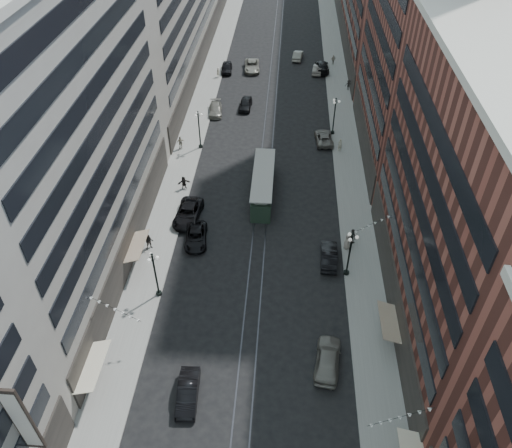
% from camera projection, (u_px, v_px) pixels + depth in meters
% --- Properties ---
extents(ground, '(220.00, 220.00, 0.00)m').
position_uv_depth(ground, '(269.00, 132.00, 72.48)').
color(ground, black).
rests_on(ground, ground).
extents(sidewalk_west, '(4.00, 180.00, 0.15)m').
position_uv_depth(sidewalk_west, '(204.00, 98.00, 80.57)').
color(sidewalk_west, gray).
rests_on(sidewalk_west, ground).
extents(sidewalk_east, '(4.00, 180.00, 0.15)m').
position_uv_depth(sidewalk_east, '(340.00, 102.00, 79.47)').
color(sidewalk_east, gray).
rests_on(sidewalk_east, ground).
extents(rail_west, '(0.12, 180.00, 0.02)m').
position_uv_depth(rail_west, '(267.00, 100.00, 80.10)').
color(rail_west, '#2D2D33').
rests_on(rail_west, ground).
extents(rail_east, '(0.12, 180.00, 0.02)m').
position_uv_depth(rail_east, '(276.00, 100.00, 80.03)').
color(rail_east, '#2D2D33').
rests_on(rail_east, ground).
extents(building_west_mid, '(8.00, 36.00, 28.00)m').
position_uv_depth(building_west_mid, '(64.00, 141.00, 43.76)').
color(building_west_mid, gray).
rests_on(building_west_mid, ground).
extents(building_east_mid, '(8.00, 30.00, 24.00)m').
position_uv_depth(building_east_mid, '(466.00, 211.00, 39.57)').
color(building_east_mid, brown).
rests_on(building_east_mid, ground).
extents(lamppost_sw_far, '(1.03, 1.14, 5.52)m').
position_uv_depth(lamppost_sw_far, '(155.00, 273.00, 46.67)').
color(lamppost_sw_far, black).
rests_on(lamppost_sw_far, sidewalk_west).
extents(lamppost_sw_mid, '(1.03, 1.14, 5.52)m').
position_uv_depth(lamppost_sw_mid, '(199.00, 128.00, 67.14)').
color(lamppost_sw_mid, black).
rests_on(lamppost_sw_mid, sidewalk_west).
extents(lamppost_se_far, '(1.03, 1.14, 5.52)m').
position_uv_depth(lamppost_se_far, '(350.00, 253.00, 48.78)').
color(lamppost_se_far, black).
rests_on(lamppost_se_far, sidewalk_east).
extents(lamppost_se_mid, '(1.03, 1.14, 5.52)m').
position_uv_depth(lamppost_se_mid, '(334.00, 115.00, 70.01)').
color(lamppost_se_mid, black).
rests_on(lamppost_se_mid, sidewalk_east).
extents(streetcar, '(2.47, 11.17, 3.09)m').
position_uv_depth(streetcar, '(263.00, 185.00, 60.13)').
color(streetcar, '#203325').
rests_on(streetcar, ground).
extents(car_2, '(2.82, 5.19, 1.38)m').
position_uv_depth(car_2, '(196.00, 237.00, 54.16)').
color(car_2, black).
rests_on(car_2, ground).
extents(car_4, '(2.69, 5.33, 1.74)m').
position_uv_depth(car_4, '(328.00, 359.00, 42.12)').
color(car_4, slate).
rests_on(car_4, ground).
extents(car_5, '(1.83, 4.63, 1.50)m').
position_uv_depth(car_5, '(188.00, 393.00, 39.88)').
color(car_5, black).
rests_on(car_5, ground).
extents(pedestrian_2, '(1.00, 0.75, 1.84)m').
position_uv_depth(pedestrian_2, '(149.00, 242.00, 52.96)').
color(pedestrian_2, black).
rests_on(pedestrian_2, sidewalk_west).
extents(car_7, '(3.06, 5.95, 1.61)m').
position_uv_depth(car_7, '(188.00, 213.00, 57.03)').
color(car_7, black).
rests_on(car_7, ground).
extents(car_8, '(2.45, 4.95, 1.38)m').
position_uv_depth(car_8, '(216.00, 109.00, 76.30)').
color(car_8, slate).
rests_on(car_8, ground).
extents(car_9, '(2.09, 4.64, 1.55)m').
position_uv_depth(car_9, '(227.00, 68.00, 87.90)').
color(car_9, black).
rests_on(car_9, ground).
extents(car_10, '(1.83, 4.74, 1.54)m').
position_uv_depth(car_10, '(329.00, 256.00, 51.77)').
color(car_10, black).
rests_on(car_10, ground).
extents(car_11, '(2.70, 5.14, 1.38)m').
position_uv_depth(car_11, '(324.00, 138.00, 69.96)').
color(car_11, slate).
rests_on(car_11, ground).
extents(car_12, '(2.43, 5.70, 1.64)m').
position_uv_depth(car_12, '(322.00, 67.00, 88.15)').
color(car_12, black).
rests_on(car_12, ground).
extents(car_13, '(2.05, 4.56, 1.52)m').
position_uv_depth(car_13, '(245.00, 104.00, 77.50)').
color(car_13, black).
rests_on(car_13, ground).
extents(car_14, '(2.12, 4.65, 1.48)m').
position_uv_depth(car_14, '(298.00, 55.00, 92.19)').
color(car_14, gray).
rests_on(car_14, ground).
extents(pedestrian_5, '(1.61, 1.00, 1.68)m').
position_uv_depth(pedestrian_5, '(184.00, 183.00, 61.25)').
color(pedestrian_5, black).
rests_on(pedestrian_5, sidewalk_west).
extents(pedestrian_6, '(1.19, 0.86, 1.86)m').
position_uv_depth(pedestrian_6, '(181.00, 143.00, 68.21)').
color(pedestrian_6, '#ADA490').
rests_on(pedestrian_6, sidewalk_west).
extents(pedestrian_7, '(0.94, 0.88, 1.71)m').
position_uv_depth(pedestrian_7, '(352.00, 235.00, 53.83)').
color(pedestrian_7, black).
rests_on(pedestrian_7, sidewalk_east).
extents(pedestrian_8, '(0.78, 0.65, 1.84)m').
position_uv_depth(pedestrian_8, '(340.00, 145.00, 67.80)').
color(pedestrian_8, '#BAB39A').
rests_on(pedestrian_8, sidewalk_east).
extents(pedestrian_9, '(1.15, 0.56, 1.72)m').
position_uv_depth(pedestrian_9, '(349.00, 85.00, 82.11)').
color(pedestrian_9, black).
rests_on(pedestrian_9, sidewalk_east).
extents(car_extra_0, '(3.05, 5.83, 1.57)m').
position_uv_depth(car_extra_0, '(252.00, 66.00, 88.45)').
color(car_extra_0, gray).
rests_on(car_extra_0, ground).
extents(car_extra_1, '(2.02, 4.46, 1.42)m').
position_uv_depth(car_extra_1, '(317.00, 69.00, 87.59)').
color(car_extra_1, slate).
rests_on(car_extra_1, ground).
extents(pedestrian_extra_0, '(1.10, 0.69, 1.73)m').
position_uv_depth(pedestrian_extra_0, '(333.00, 60.00, 89.99)').
color(pedestrian_extra_0, '#BCAF9C').
rests_on(pedestrian_extra_0, sidewalk_east).
extents(pedestrian_extra_1, '(0.73, 0.66, 1.67)m').
position_uv_depth(pedestrian_extra_1, '(218.00, 73.00, 85.86)').
color(pedestrian_extra_1, beige).
rests_on(pedestrian_extra_1, sidewalk_west).
extents(pedestrian_extra_2, '(1.02, 0.81, 1.85)m').
position_uv_depth(pedestrian_extra_2, '(348.00, 242.00, 52.97)').
color(pedestrian_extra_2, '#A29486').
rests_on(pedestrian_extra_2, sidewalk_east).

